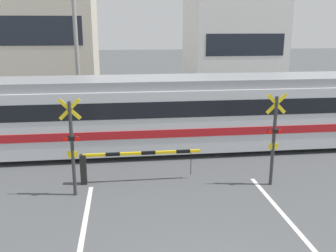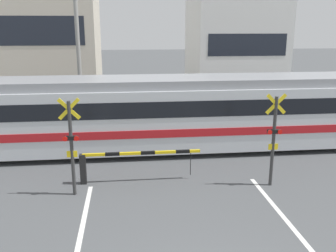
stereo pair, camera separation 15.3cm
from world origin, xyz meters
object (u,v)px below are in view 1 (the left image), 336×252
(commuter_train, at_px, (151,112))
(crossing_barrier_far, at_px, (194,115))
(crossing_signal_left, at_px, (72,143))
(pedestrian, at_px, (164,104))
(crossing_barrier_near, at_px, (116,161))
(crossing_signal_right, at_px, (274,136))

(commuter_train, xyz_separation_m, crossing_barrier_far, (2.41, 2.90, -0.90))
(crossing_signal_left, distance_m, pedestrian, 9.68)
(crossing_barrier_near, bearing_deg, crossing_signal_left, -147.75)
(crossing_barrier_near, relative_size, crossing_signal_left, 1.31)
(commuter_train, relative_size, crossing_signal_left, 6.27)
(crossing_signal_right, bearing_deg, crossing_barrier_near, 170.86)
(crossing_barrier_near, height_order, crossing_signal_left, crossing_signal_left)
(crossing_barrier_near, height_order, pedestrian, pedestrian)
(commuter_train, distance_m, crossing_barrier_far, 3.87)
(crossing_barrier_far, height_order, pedestrian, pedestrian)
(commuter_train, height_order, crossing_barrier_far, commuter_train)
(crossing_barrier_far, xyz_separation_m, crossing_signal_left, (-5.17, -7.01, 0.94))
(crossing_signal_right, bearing_deg, crossing_signal_left, 180.00)
(commuter_train, height_order, crossing_signal_left, commuter_train)
(crossing_signal_right, distance_m, pedestrian, 9.25)
(crossing_barrier_far, bearing_deg, crossing_barrier_near, -121.93)
(pedestrian, bearing_deg, crossing_barrier_far, -54.51)
(crossing_signal_left, bearing_deg, crossing_barrier_far, 53.61)
(crossing_barrier_far, bearing_deg, commuter_train, -129.76)
(crossing_barrier_far, distance_m, crossing_signal_left, 8.76)
(pedestrian, bearing_deg, crossing_barrier_near, -107.62)
(crossing_signal_right, height_order, pedestrian, crossing_signal_right)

